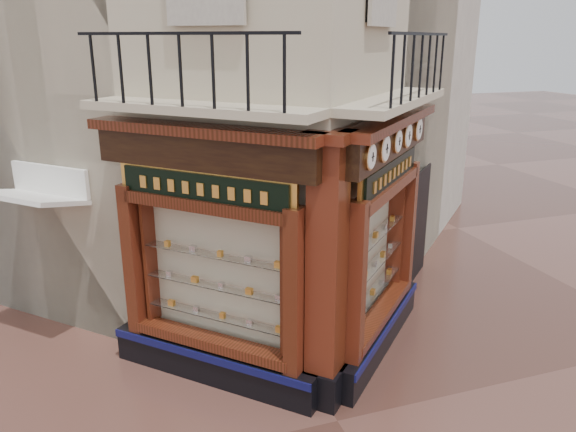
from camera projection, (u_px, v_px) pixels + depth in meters
name	position (u px, v px, depth m)	size (l,w,h in m)	color
ground	(337.00, 421.00, 7.82)	(80.00, 80.00, 0.00)	#472821
neighbour_left	(99.00, 20.00, 13.17)	(8.00, 8.00, 11.00)	beige
neighbour_right	(297.00, 22.00, 14.69)	(8.00, 8.00, 11.00)	beige
shopfront_left	(210.00, 261.00, 8.20)	(2.86, 2.86, 3.98)	black
shopfront_right	(382.00, 240.00, 9.07)	(2.86, 2.86, 3.98)	black
corner_pilaster	(327.00, 279.00, 7.68)	(0.85, 0.85, 3.98)	black
balcony	(303.00, 103.00, 7.88)	(5.94, 2.97, 1.03)	#B9AD90
clock_a	(370.00, 157.00, 7.30)	(0.30, 0.30, 0.37)	#C98943
clock_b	(385.00, 148.00, 7.85)	(0.32, 0.32, 0.41)	#C98943
clock_c	(397.00, 141.00, 8.40)	(0.30, 0.30, 0.37)	#C98943
clock_d	(407.00, 135.00, 8.90)	(0.33, 0.33, 0.41)	#C98943
clock_e	(418.00, 129.00, 9.50)	(0.33, 0.33, 0.41)	#C98943
awning	(50.00, 338.00, 9.97)	(1.71, 1.03, 0.08)	white
signboard_left	(203.00, 188.00, 7.79)	(2.10, 2.10, 0.56)	#F2AF47
signboard_right	(390.00, 173.00, 8.69)	(2.01, 2.01, 0.54)	#F2AF47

